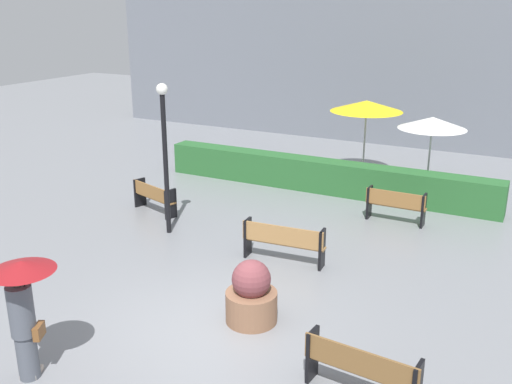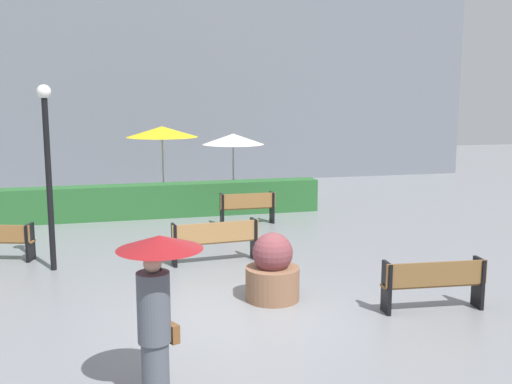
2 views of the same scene
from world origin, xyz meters
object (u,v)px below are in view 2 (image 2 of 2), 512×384
Objects in this scene: bench_near_right at (434,281)px; patio_umbrella_yellow at (162,132)px; bench_back_row at (247,206)px; patio_umbrella_white at (233,139)px; pedestrian_with_umbrella at (157,295)px; planter_pot at (273,271)px; bench_mid_center at (215,238)px; lamp_post at (48,158)px.

patio_umbrella_yellow is at bearing 107.19° from bench_near_right.
patio_umbrella_white is (0.23, 2.90, 1.67)m from bench_back_row.
patio_umbrella_yellow is at bearing 163.39° from patio_umbrella_white.
patio_umbrella_yellow is at bearing 84.20° from pedestrian_with_umbrella.
planter_pot is at bearing -97.99° from patio_umbrella_white.
bench_near_right is 4.81m from bench_mid_center.
bench_back_row is 4.50m from patio_umbrella_yellow.
bench_back_row reaches higher than bench_near_right.
patio_umbrella_yellow is at bearing 119.29° from bench_back_row.
bench_back_row is 3.35m from patio_umbrella_white.
bench_back_row is at bearing 100.66° from bench_near_right.
bench_back_row is 0.79× the size of pedestrian_with_umbrella.
pedestrian_with_umbrella is (-4.69, -1.85, 0.78)m from bench_near_right.
patio_umbrella_yellow reaches higher than bench_back_row.
bench_back_row is at bearing 66.33° from bench_mid_center.
bench_near_right is at bearing -72.81° from patio_umbrella_yellow.
lamp_post is (-3.34, 0.30, 1.79)m from bench_mid_center.
bench_back_row is 0.42× the size of lamp_post.
patio_umbrella_yellow reaches higher than pedestrian_with_umbrella.
bench_mid_center is 0.96× the size of pedestrian_with_umbrella.
bench_back_row is at bearing 70.37° from pedestrian_with_umbrella.
lamp_post is at bearing 105.45° from pedestrian_with_umbrella.
lamp_post is 7.49m from patio_umbrella_yellow.
bench_near_right is 0.74× the size of patio_umbrella_white.
bench_mid_center is 0.80× the size of patio_umbrella_white.
planter_pot reaches higher than bench_back_row.
pedestrian_with_umbrella is at bearing -158.49° from bench_near_right.
bench_mid_center is at bearing -5.13° from lamp_post.
patio_umbrella_yellow is (-0.40, 7.19, 1.89)m from bench_mid_center.
patio_umbrella_white is (1.82, 6.53, 1.66)m from bench_mid_center.
patio_umbrella_yellow is (1.30, 12.81, 1.13)m from pedestrian_with_umbrella.
bench_back_row is 0.89× the size of bench_near_right.
planter_pot is (-1.05, -6.19, -0.01)m from bench_back_row.
patio_umbrella_white is at bearing -16.61° from patio_umbrella_yellow.
patio_umbrella_yellow is 2.33m from patio_umbrella_white.
bench_mid_center is at bearing 101.99° from planter_pot.
lamp_post is 8.09m from patio_umbrella_white.
bench_mid_center is 1.59× the size of planter_pot.
bench_back_row is 9.85m from pedestrian_with_umbrella.
lamp_post is (-1.64, 5.91, 1.03)m from pedestrian_with_umbrella.
patio_umbrella_white is (3.52, 12.14, 0.90)m from pedestrian_with_umbrella.
bench_near_right is 0.68× the size of patio_umbrella_yellow.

